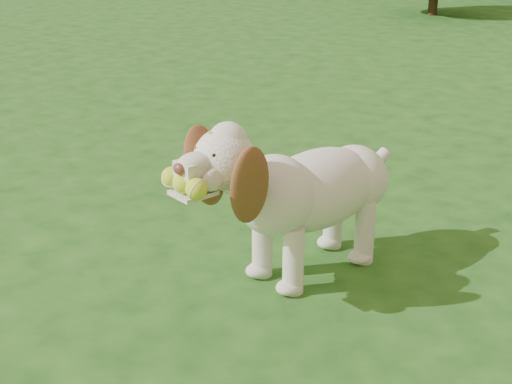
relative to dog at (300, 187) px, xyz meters
The scene contains 2 objects.
ground 0.76m from the dog, 12.02° to the right, with size 80.00×80.00×0.00m, color #194313.
dog is the anchor object (origin of this frame).
Camera 1 is at (1.30, -2.64, 1.81)m, focal length 55.00 mm.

